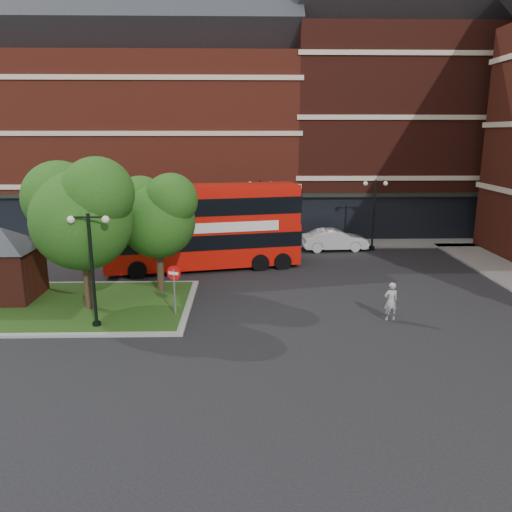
{
  "coord_description": "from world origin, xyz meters",
  "views": [
    {
      "loc": [
        0.86,
        -20.05,
        8.23
      ],
      "look_at": [
        1.47,
        4.92,
        2.0
      ],
      "focal_mm": 35.0,
      "sensor_mm": 36.0,
      "label": 1
    }
  ],
  "objects_px": {
    "woman": "(391,301)",
    "car_white": "(334,240)",
    "bus": "(203,221)",
    "car_silver": "(178,243)"
  },
  "relations": [
    {
      "from": "woman",
      "to": "car_white",
      "type": "relative_size",
      "value": 0.38
    },
    {
      "from": "bus",
      "to": "woman",
      "type": "height_order",
      "value": "bus"
    },
    {
      "from": "car_silver",
      "to": "car_white",
      "type": "distance_m",
      "value": 11.08
    },
    {
      "from": "woman",
      "to": "car_silver",
      "type": "bearing_deg",
      "value": -59.0
    },
    {
      "from": "bus",
      "to": "woman",
      "type": "distance_m",
      "value": 12.94
    },
    {
      "from": "woman",
      "to": "car_white",
      "type": "height_order",
      "value": "woman"
    },
    {
      "from": "woman",
      "to": "car_white",
      "type": "distance_m",
      "value": 13.62
    },
    {
      "from": "bus",
      "to": "car_silver",
      "type": "xyz_separation_m",
      "value": [
        -2.13,
        4.62,
        -2.33
      ]
    },
    {
      "from": "woman",
      "to": "bus",
      "type": "bearing_deg",
      "value": -53.23
    },
    {
      "from": "bus",
      "to": "car_white",
      "type": "relative_size",
      "value": 2.6
    }
  ]
}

